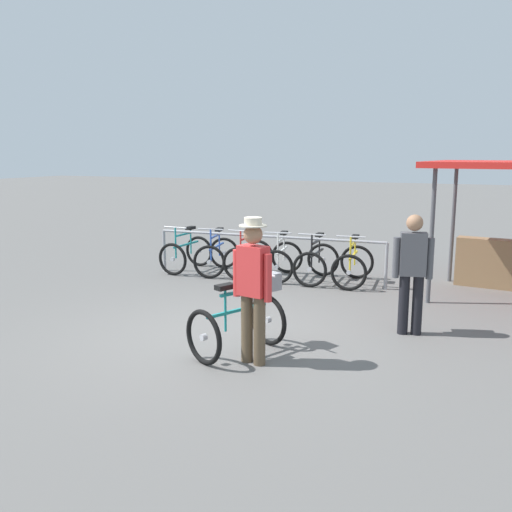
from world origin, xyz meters
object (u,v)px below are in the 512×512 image
person_with_featured_bike (253,285)px  pedestrian_with_backpack (412,266)px  racked_bike_white (282,260)px  racked_bike_yellow (353,265)px  racked_bike_blue (217,255)px  racked_bike_black (317,262)px  racked_bike_teal (186,253)px  featured_bicycle (243,318)px  racked_bike_red (249,258)px

person_with_featured_bike → pedestrian_with_backpack: 2.39m
racked_bike_white → racked_bike_yellow: bearing=3.3°
racked_bike_white → racked_bike_blue: bearing=-176.7°
racked_bike_black → racked_bike_teal: bearing=-176.7°
racked_bike_blue → racked_bike_black: size_ratio=1.07×
racked_bike_black → pedestrian_with_backpack: bearing=-49.5°
featured_bicycle → person_with_featured_bike: (0.26, -0.27, 0.50)m
racked_bike_yellow → pedestrian_with_backpack: 2.95m
racked_bike_blue → racked_bike_red: size_ratio=1.08×
racked_bike_white → racked_bike_yellow: 1.40m
racked_bike_black → racked_bike_yellow: bearing=3.3°
racked_bike_teal → racked_bike_blue: (0.70, 0.04, 0.00)m
person_with_featured_bike → pedestrian_with_backpack: bearing=50.7°
racked_bike_yellow → person_with_featured_bike: bearing=-91.3°
racked_bike_white → racked_bike_red: bearing=-176.7°
racked_bike_blue → racked_bike_teal: bearing=-176.7°
featured_bicycle → pedestrian_with_backpack: 2.42m
racked_bike_teal → featured_bicycle: bearing=-51.2°
racked_bike_red → pedestrian_with_backpack: (3.52, -2.40, 0.57)m
racked_bike_blue → racked_bike_white: bearing=3.3°
racked_bike_teal → racked_bike_black: 2.80m
racked_bike_yellow → featured_bicycle: bearing=-95.0°
featured_bicycle → racked_bike_white: bearing=104.5°
racked_bike_black → pedestrian_with_backpack: pedestrian_with_backpack is taller
racked_bike_red → racked_bike_yellow: bearing=3.3°
racked_bike_white → person_with_featured_bike: person_with_featured_bike is taller
racked_bike_blue → person_with_featured_bike: person_with_featured_bike is taller
racked_bike_blue → racked_bike_yellow: 2.80m
racked_bike_red → racked_bike_black: (1.40, 0.08, -0.00)m
racked_bike_red → person_with_featured_bike: bearing=-64.8°
racked_bike_blue → racked_bike_red: 0.70m
racked_bike_black → person_with_featured_bike: person_with_featured_bike is taller
racked_bike_white → featured_bicycle: 4.15m
racked_bike_blue → pedestrian_with_backpack: (4.21, -2.36, 0.57)m
featured_bicycle → person_with_featured_bike: person_with_featured_bike is taller
racked_bike_red → racked_bike_teal: bearing=-176.7°
racked_bike_red → pedestrian_with_backpack: 4.30m
racked_bike_red → featured_bicycle: (1.74, -3.98, 0.08)m
racked_bike_white → racked_bike_yellow: (1.40, 0.08, -0.00)m
racked_bike_black → pedestrian_with_backpack: 3.31m
racked_bike_blue → racked_bike_white: (1.40, 0.08, 0.00)m
racked_bike_red → pedestrian_with_backpack: size_ratio=0.69×
racked_bike_white → featured_bicycle: (1.04, -4.02, 0.08)m
racked_bike_red → featured_bicycle: 4.34m
pedestrian_with_backpack → racked_bike_yellow: bearing=119.4°
racked_bike_teal → racked_bike_red: bearing=3.3°
racked_bike_black → racked_bike_red: bearing=-176.7°
racked_bike_red → racked_bike_yellow: 2.10m
racked_bike_yellow → person_with_featured_bike: (-0.10, -4.37, 0.58)m
featured_bicycle → pedestrian_with_backpack: pedestrian_with_backpack is taller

